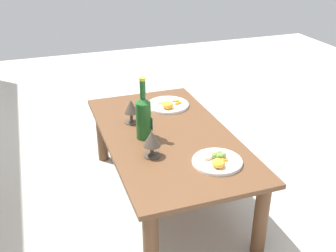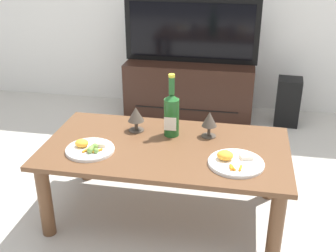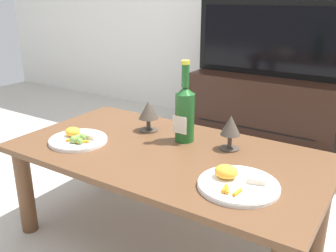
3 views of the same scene
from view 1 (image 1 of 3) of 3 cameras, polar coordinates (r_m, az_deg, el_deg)
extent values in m
plane|color=#B7B2A8|center=(2.45, -0.04, -9.99)|extent=(6.40, 6.40, 0.00)
cube|color=brown|center=(2.23, -0.04, -1.45)|extent=(1.26, 0.68, 0.03)
cylinder|color=brown|center=(2.03, 12.96, -12.64)|extent=(0.07, 0.07, 0.40)
cylinder|color=brown|center=(2.88, 1.43, 0.63)|extent=(0.07, 0.07, 0.40)
cylinder|color=brown|center=(1.84, -2.44, -16.53)|extent=(0.07, 0.07, 0.40)
cylinder|color=brown|center=(2.76, -9.33, -1.02)|extent=(0.07, 0.07, 0.40)
cylinder|color=#1E5923|center=(2.15, -3.47, 0.80)|extent=(0.08, 0.08, 0.21)
cone|color=#1E5923|center=(2.10, -3.56, 3.69)|extent=(0.08, 0.08, 0.04)
cylinder|color=#1E5923|center=(2.08, -3.60, 5.23)|extent=(0.03, 0.03, 0.09)
cylinder|color=yellow|center=(2.06, -3.65, 6.64)|extent=(0.03, 0.03, 0.02)
cube|color=silver|center=(2.17, -2.39, 0.47)|extent=(0.07, 0.00, 0.07)
cylinder|color=#473D33|center=(2.02, -2.26, -4.17)|extent=(0.08, 0.08, 0.01)
cylinder|color=#473D33|center=(2.00, -2.27, -3.44)|extent=(0.02, 0.02, 0.05)
cone|color=#473D33|center=(1.97, -2.31, -1.77)|extent=(0.09, 0.09, 0.08)
cylinder|color=#473D33|center=(2.36, -5.15, 0.55)|extent=(0.08, 0.08, 0.01)
cylinder|color=#473D33|center=(2.35, -5.18, 1.24)|extent=(0.02, 0.02, 0.06)
cone|color=#473D33|center=(2.32, -5.25, 2.77)|extent=(0.08, 0.08, 0.08)
cylinder|color=white|center=(1.97, 6.96, -5.05)|extent=(0.24, 0.24, 0.01)
torus|color=white|center=(1.97, 6.97, -4.86)|extent=(0.24, 0.24, 0.01)
ellipsoid|color=orange|center=(1.92, 7.13, -5.23)|extent=(0.07, 0.06, 0.04)
cube|color=beige|center=(1.98, 5.33, -4.28)|extent=(0.06, 0.05, 0.02)
cylinder|color=orange|center=(2.01, 6.92, -4.01)|extent=(0.05, 0.05, 0.01)
cylinder|color=orange|center=(1.98, 7.38, -4.49)|extent=(0.05, 0.03, 0.01)
cylinder|color=orange|center=(1.97, 7.70, -4.76)|extent=(0.03, 0.05, 0.01)
sphere|color=olive|center=(1.98, 7.06, -4.24)|extent=(0.03, 0.03, 0.03)
sphere|color=olive|center=(2.01, 7.29, -3.78)|extent=(0.03, 0.03, 0.03)
sphere|color=olive|center=(1.98, 7.44, -4.21)|extent=(0.03, 0.03, 0.03)
sphere|color=olive|center=(1.99, 7.82, -4.10)|extent=(0.03, 0.03, 0.03)
sphere|color=olive|center=(1.98, 6.62, -4.12)|extent=(0.03, 0.03, 0.03)
cylinder|color=white|center=(2.57, -0.02, 2.94)|extent=(0.27, 0.27, 0.01)
torus|color=white|center=(2.56, -0.02, 3.11)|extent=(0.26, 0.26, 0.01)
ellipsoid|color=orange|center=(2.50, -0.05, 3.01)|extent=(0.08, 0.07, 0.04)
cube|color=beige|center=(2.59, -1.34, 3.52)|extent=(0.07, 0.06, 0.02)
cylinder|color=orange|center=(2.56, 1.44, 3.20)|extent=(0.02, 0.05, 0.01)
cylinder|color=orange|center=(2.57, 1.42, 3.28)|extent=(0.03, 0.04, 0.01)
cylinder|color=orange|center=(2.60, 1.09, 3.55)|extent=(0.02, 0.05, 0.01)
camera|label=2|loc=(3.35, 31.82, 22.11)|focal=44.35mm
camera|label=3|loc=(3.21, 15.94, 17.67)|focal=39.98mm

